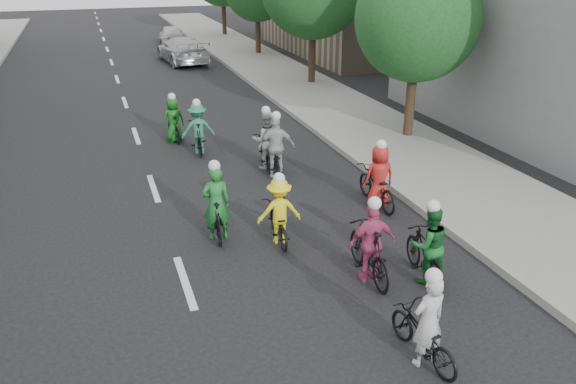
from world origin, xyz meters
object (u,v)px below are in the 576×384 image
follow_car_trail (172,35)px  cyclist_4 (377,183)px  cyclist_1 (427,250)px  cyclist_2 (279,216)px  cyclist_0 (425,331)px  follow_car_lead (182,50)px  cyclist_5 (216,211)px  cyclist_8 (276,153)px  cyclist_6 (266,146)px  cyclist_9 (174,124)px  cyclist_3 (370,248)px  cyclist_7 (198,132)px

follow_car_trail → cyclist_4: bearing=95.6°
cyclist_1 → cyclist_2: bearing=-40.7°
cyclist_0 → follow_car_lead: size_ratio=0.33×
cyclist_5 → cyclist_8: (2.44, 3.17, 0.02)m
cyclist_2 → cyclist_6: (1.11, 4.49, 0.07)m
cyclist_0 → follow_car_trail: cyclist_0 is taller
cyclist_4 → cyclist_9: bearing=-59.6°
cyclist_1 → cyclist_8: bearing=-73.2°
cyclist_1 → cyclist_6: size_ratio=0.93×
cyclist_3 → cyclist_9: bearing=-73.7°
follow_car_trail → cyclist_2: bearing=89.8°
cyclist_6 → cyclist_8: bearing=105.0°
cyclist_1 → follow_car_trail: (-0.10, 32.03, 0.01)m
cyclist_2 → cyclist_3: size_ratio=0.86×
cyclist_2 → cyclist_7: size_ratio=0.93×
cyclist_3 → cyclist_5: bearing=-44.1°
follow_car_lead → cyclist_8: bearing=82.7°
cyclist_4 → follow_car_lead: (-1.29, 21.40, 0.13)m
cyclist_9 → cyclist_6: bearing=115.6°
cyclist_3 → follow_car_lead: (0.46, 24.43, 0.08)m
cyclist_6 → cyclist_4: bearing=126.0°
cyclist_6 → follow_car_trail: (0.99, 25.08, -0.01)m
cyclist_5 → cyclist_6: bearing=-116.2°
cyclist_1 → cyclist_2: (-2.19, 2.47, -0.05)m
cyclist_1 → cyclist_9: 10.90m
follow_car_lead → cyclist_2: bearing=80.0°
cyclist_0 → cyclist_5: (-2.12, 5.12, 0.10)m
cyclist_4 → cyclist_9: cyclist_4 is taller
cyclist_8 → follow_car_lead: size_ratio=0.37×
cyclist_6 → cyclist_0: bearing=97.1°
cyclist_0 → cyclist_7: (-1.40, 10.98, 0.14)m
cyclist_2 → cyclist_3: cyclist_3 is taller
cyclist_3 → cyclist_7: size_ratio=1.08×
cyclist_6 → cyclist_5: bearing=67.2°
cyclist_7 → cyclist_3: bearing=105.3°
cyclist_0 → cyclist_1: size_ratio=0.97×
cyclist_0 → cyclist_9: size_ratio=1.02×
cyclist_4 → cyclist_5: bearing=5.4°
cyclist_3 → cyclist_5: (-2.43, 2.67, -0.02)m
cyclist_5 → cyclist_9: cyclist_5 is taller
cyclist_0 → follow_car_lead: cyclist_0 is taller
cyclist_6 → cyclist_3: bearing=99.2°
cyclist_0 → cyclist_1: 2.43m
cyclist_1 → cyclist_5: cyclist_5 is taller
cyclist_0 → cyclist_4: 5.86m
cyclist_4 → cyclist_7: bearing=-57.4°
cyclist_0 → cyclist_1: cyclist_1 is taller
cyclist_4 → follow_car_trail: bearing=-87.9°
cyclist_2 → cyclist_3: 2.37m
cyclist_1 → cyclist_9: cyclist_1 is taller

